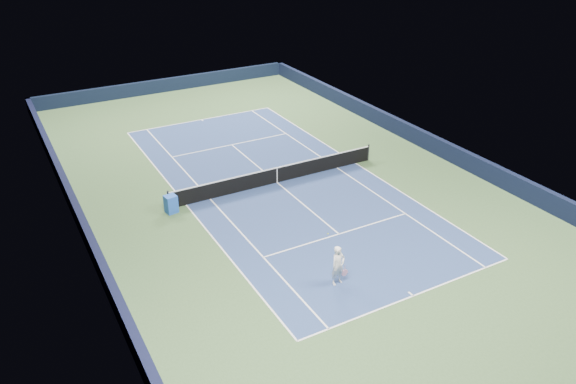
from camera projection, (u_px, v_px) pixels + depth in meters
ground at (277, 183)px, 32.19m from camera, size 40.00×40.00×0.00m
wall_far at (167, 85)px, 47.30m from camera, size 22.00×0.35×1.10m
wall_right at (423, 139)px, 36.59m from camera, size 0.35×40.00×1.10m
wall_left at (81, 221)px, 27.28m from camera, size 0.35×40.00×1.10m
court_surface at (277, 183)px, 32.19m from camera, size 10.97×23.77×0.01m
baseline_far at (201, 120)px, 41.40m from camera, size 10.97×0.08×0.00m
baseline_near at (413, 296)px, 22.97m from camera, size 10.97×0.08×0.00m
sideline_doubles_right at (356, 163)px, 34.54m from camera, size 0.08×23.77×0.00m
sideline_doubles_left at (186, 205)px, 29.82m from camera, size 0.08×23.77×0.00m
sideline_singles_right at (337, 168)px, 33.95m from camera, size 0.08×23.77×0.00m
sideline_singles_left at (210, 199)px, 30.41m from camera, size 0.08×23.77×0.00m
service_line_far at (232, 145)px, 37.15m from camera, size 8.23×0.08×0.00m
service_line_near at (339, 234)px, 27.22m from camera, size 8.23×0.08×0.00m
center_service_line at (277, 182)px, 32.18m from camera, size 0.08×12.80×0.00m
center_mark_far at (202, 120)px, 41.28m from camera, size 0.08×0.30×0.00m
center_mark_near at (411, 294)px, 23.09m from camera, size 0.08×0.30×0.00m
tennis_net at (277, 175)px, 31.95m from camera, size 12.90×0.10×1.07m
sponsor_cube at (171, 204)px, 28.93m from camera, size 0.67×0.63×0.96m
tennis_player at (338, 266)px, 23.34m from camera, size 0.83×1.29×1.91m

